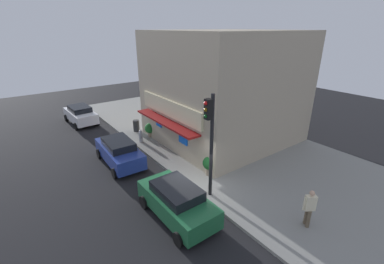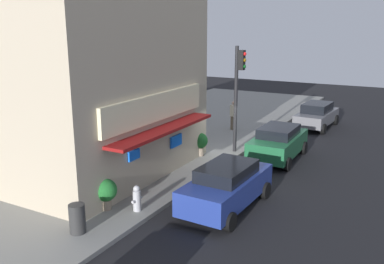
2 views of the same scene
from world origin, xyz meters
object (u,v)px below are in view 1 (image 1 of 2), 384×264
object	(u,v)px
fire_hydrant	(141,136)
trash_can	(136,126)
potted_plant_by_window	(209,164)
parked_car_white	(81,114)
parked_car_green	(177,201)
parked_car_blue	(119,151)
pedestrian	(309,207)
traffic_light	(210,134)
potted_plant_by_doorway	(150,129)

from	to	relation	value
fire_hydrant	trash_can	bearing A→B (deg)	163.03
potted_plant_by_window	fire_hydrant	bearing A→B (deg)	-171.00
parked_car_white	fire_hydrant	bearing A→B (deg)	17.89
potted_plant_by_window	parked_car_green	distance (m)	3.84
trash_can	parked_car_blue	xyz separation A→B (m)	(4.23, -3.16, 0.23)
pedestrian	parked_car_white	bearing A→B (deg)	-168.22
traffic_light	parked_car_green	bearing A→B (deg)	-83.06
pedestrian	parked_car_blue	size ratio (longest dim) A/B	0.40
parked_car_green	traffic_light	bearing A→B (deg)	96.94
pedestrian	potted_plant_by_doorway	bearing A→B (deg)	-176.66
potted_plant_by_window	potted_plant_by_doorway	bearing A→B (deg)	-179.56
potted_plant_by_window	traffic_light	bearing A→B (deg)	-40.85
traffic_light	potted_plant_by_window	xyz separation A→B (m)	(-1.52, 1.32, -2.70)
fire_hydrant	trash_can	distance (m)	2.29
potted_plant_by_doorway	parked_car_blue	xyz separation A→B (m)	(2.47, -3.50, 0.03)
fire_hydrant	pedestrian	size ratio (longest dim) A/B	0.52
trash_can	potted_plant_by_window	size ratio (longest dim) A/B	0.81
parked_car_white	parked_car_green	world-z (taller)	parked_car_green
traffic_light	parked_car_white	size ratio (longest dim) A/B	1.25
fire_hydrant	pedestrian	world-z (taller)	pedestrian
fire_hydrant	parked_car_white	xyz separation A→B (m)	(-7.33, -2.37, 0.24)
traffic_light	parked_car_green	size ratio (longest dim) A/B	1.25
fire_hydrant	parked_car_blue	world-z (taller)	parked_car_blue
fire_hydrant	potted_plant_by_doorway	size ratio (longest dim) A/B	0.83
fire_hydrant	trash_can	xyz separation A→B (m)	(-2.19, 0.67, 0.02)
trash_can	pedestrian	distance (m)	14.70
traffic_light	potted_plant_by_window	size ratio (longest dim) A/B	4.61
traffic_light	fire_hydrant	size ratio (longest dim) A/B	5.72
parked_car_green	trash_can	bearing A→B (deg)	164.23
potted_plant_by_window	parked_car_green	bearing A→B (deg)	-62.49
potted_plant_by_doorway	parked_car_green	bearing A→B (deg)	-20.63
potted_plant_by_window	parked_car_green	size ratio (longest dim) A/B	0.27
pedestrian	parked_car_green	xyz separation A→B (m)	(-3.98, -4.11, -0.28)
fire_hydrant	parked_car_blue	distance (m)	3.23
pedestrian	potted_plant_by_window	size ratio (longest dim) A/B	1.54
potted_plant_by_window	parked_car_white	bearing A→B (deg)	-166.28
parked_car_green	parked_car_blue	distance (m)	6.44
potted_plant_by_doorway	parked_car_white	world-z (taller)	parked_car_white
potted_plant_by_doorway	parked_car_green	distance (m)	9.52
fire_hydrant	parked_car_white	world-z (taller)	parked_car_white
fire_hydrant	potted_plant_by_doorway	distance (m)	1.12
potted_plant_by_window	parked_car_blue	distance (m)	5.86
potted_plant_by_window	parked_car_blue	size ratio (longest dim) A/B	0.26
traffic_light	pedestrian	world-z (taller)	traffic_light
trash_can	parked_car_blue	distance (m)	5.29
potted_plant_by_doorway	parked_car_blue	world-z (taller)	parked_car_blue
potted_plant_by_window	parked_car_blue	xyz separation A→B (m)	(-4.67, -3.55, 0.01)
potted_plant_by_doorway	parked_car_white	size ratio (longest dim) A/B	0.26
traffic_light	parked_car_blue	distance (m)	7.11
potted_plant_by_doorway	trash_can	bearing A→B (deg)	-169.12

